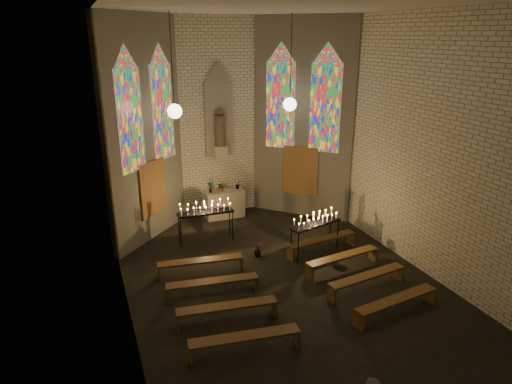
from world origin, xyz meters
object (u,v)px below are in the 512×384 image
(altar, at_px, (225,204))
(votive_stand_right, at_px, (316,221))
(aisle_flower_pot, at_px, (258,249))
(votive_stand_left, at_px, (205,210))

(altar, xyz_separation_m, votive_stand_right, (1.65, -3.85, 0.58))
(aisle_flower_pot, bearing_deg, votive_stand_right, -16.52)
(votive_stand_left, height_order, votive_stand_right, votive_stand_left)
(aisle_flower_pot, relative_size, votive_stand_left, 0.24)
(altar, height_order, votive_stand_left, votive_stand_left)
(aisle_flower_pot, bearing_deg, votive_stand_left, 128.28)
(altar, xyz_separation_m, votive_stand_left, (-1.21, -1.85, 0.63))
(votive_stand_left, distance_m, votive_stand_right, 3.49)
(aisle_flower_pot, xyz_separation_m, votive_stand_right, (1.67, -0.50, 0.87))
(votive_stand_right, bearing_deg, altar, 99.03)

